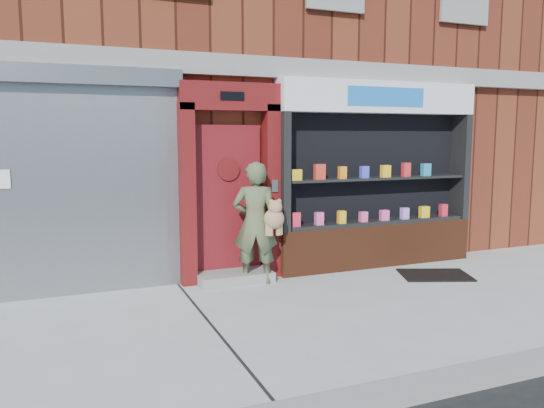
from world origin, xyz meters
TOP-DOWN VIEW (x-y plane):
  - ground at (0.00, 0.00)m, footprint 80.00×80.00m
  - curb at (0.00, -2.15)m, footprint 60.00×0.30m
  - building at (-0.00, 5.99)m, footprint 12.00×8.16m
  - shutter_bay at (-3.00, 1.93)m, footprint 3.10×0.30m
  - red_door_bay at (-0.75, 1.86)m, footprint 1.52×0.58m
  - pharmacy_bay at (1.75, 1.81)m, footprint 3.50×0.41m
  - woman at (-0.46, 1.54)m, footprint 0.75×0.62m
  - doormat at (2.22, 0.86)m, footprint 1.22×1.04m

SIDE VIEW (x-z plane):
  - ground at x=0.00m, z-range 0.00..0.00m
  - doormat at x=2.22m, z-range 0.00..0.03m
  - curb at x=0.00m, z-range 0.00..0.12m
  - woman at x=-0.46m, z-range 0.01..1.79m
  - pharmacy_bay at x=1.75m, z-range -0.13..2.87m
  - red_door_bay at x=-0.75m, z-range 0.01..2.91m
  - shutter_bay at x=-3.00m, z-range 0.20..3.24m
  - building at x=0.00m, z-range 0.00..8.00m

